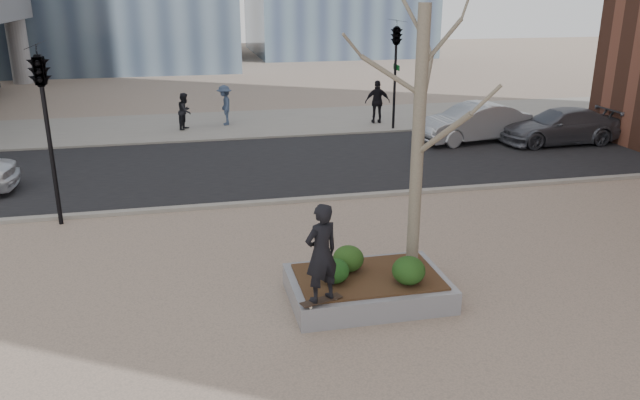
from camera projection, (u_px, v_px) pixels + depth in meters
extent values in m
plane|color=gray|center=(317.00, 304.00, 11.92)|extent=(120.00, 120.00, 0.00)
cube|color=black|center=(255.00, 166.00, 21.16)|extent=(60.00, 8.00, 0.02)
cube|color=gray|center=(236.00, 124.00, 27.63)|extent=(60.00, 6.00, 0.02)
cube|color=gray|center=(368.00, 288.00, 12.05)|extent=(3.00, 2.00, 0.45)
cube|color=#382314|center=(368.00, 277.00, 11.97)|extent=(2.70, 1.70, 0.04)
ellipsoid|color=#143D13|center=(335.00, 271.00, 11.63)|extent=(0.55, 0.55, 0.46)
ellipsoid|color=#194014|center=(348.00, 259.00, 12.10)|extent=(0.60, 0.60, 0.51)
ellipsoid|color=#133C13|center=(409.00, 271.00, 11.57)|extent=(0.62, 0.62, 0.53)
imported|color=black|center=(321.00, 253.00, 10.69)|extent=(0.77, 0.65, 1.79)
imported|color=#A1A4AA|center=(473.00, 123.00, 24.27)|extent=(4.64, 2.20, 1.47)
imported|color=#50525C|center=(559.00, 126.00, 23.96)|extent=(4.62, 1.91, 1.34)
imported|color=black|center=(185.00, 111.00, 26.32)|extent=(0.84, 0.92, 1.55)
imported|color=#374864|center=(225.00, 105.00, 27.13)|extent=(0.66, 1.13, 1.73)
imported|color=black|center=(378.00, 102.00, 27.50)|extent=(1.16, 0.62, 1.88)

